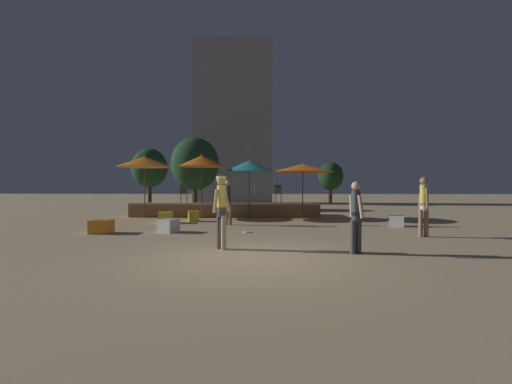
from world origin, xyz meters
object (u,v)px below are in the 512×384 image
(patio_umbrella_0, at_px, (202,161))
(cube_seat_0, at_px, (396,221))
(person_3, at_px, (221,207))
(bistro_chair_2, at_px, (257,192))
(background_tree_0, at_px, (150,168))
(person_2, at_px, (228,200))
(cube_seat_1, at_px, (169,226))
(patio_umbrella_2, at_px, (145,162))
(patio_umbrella_3, at_px, (249,166))
(cube_seat_3, at_px, (166,217))
(bistro_chair_0, at_px, (278,192))
(person_1, at_px, (356,204))
(person_0, at_px, (356,215))
(patio_umbrella_1, at_px, (303,168))
(bistro_chair_3, at_px, (184,192))
(bistro_chair_1, at_px, (223,192))
(background_tree_1, at_px, (195,164))
(person_4, at_px, (424,204))
(background_tree_2, at_px, (331,176))
(frisbee_disc, at_px, (247,232))
(cube_seat_4, at_px, (194,216))
(cube_seat_2, at_px, (102,227))

(patio_umbrella_0, xyz_separation_m, cube_seat_0, (8.12, -2.79, -2.54))
(person_3, distance_m, bistro_chair_2, 9.61)
(patio_umbrella_0, relative_size, bistro_chair_2, 3.44)
(background_tree_0, bearing_deg, person_2, -58.09)
(cube_seat_1, xyz_separation_m, person_2, (1.77, 2.19, 0.78))
(patio_umbrella_2, relative_size, patio_umbrella_3, 1.07)
(cube_seat_3, relative_size, bistro_chair_0, 0.76)
(person_1, bearing_deg, cube_seat_1, -128.35)
(bistro_chair_0, bearing_deg, cube_seat_0, 151.18)
(cube_seat_3, bearing_deg, bistro_chair_2, 44.89)
(person_0, bearing_deg, person_1, -130.02)
(patio_umbrella_1, bearing_deg, cube_seat_1, -135.87)
(patio_umbrella_1, xyz_separation_m, cube_seat_3, (-5.97, -2.02, -2.18))
(cube_seat_0, bearing_deg, bistro_chair_3, 156.21)
(cube_seat_3, distance_m, bistro_chair_0, 6.00)
(bistro_chair_2, bearing_deg, bistro_chair_1, 71.42)
(bistro_chair_2, relative_size, background_tree_0, 0.21)
(patio_umbrella_2, height_order, person_3, patio_umbrella_2)
(patio_umbrella_3, height_order, bistro_chair_0, patio_umbrella_3)
(person_2, distance_m, background_tree_1, 10.10)
(person_1, relative_size, person_3, 0.90)
(bistro_chair_3, bearing_deg, person_1, 149.06)
(person_4, xyz_separation_m, background_tree_0, (-13.59, 14.58, 1.87))
(person_2, height_order, bistro_chair_1, person_2)
(patio_umbrella_0, distance_m, person_1, 7.37)
(patio_umbrella_1, bearing_deg, cube_seat_0, -41.10)
(cube_seat_0, bearing_deg, bistro_chair_1, 146.33)
(patio_umbrella_2, bearing_deg, cube_seat_0, -16.01)
(cube_seat_3, bearing_deg, person_1, -5.21)
(person_3, xyz_separation_m, background_tree_1, (-3.76, 14.55, 2.01))
(bistro_chair_3, bearing_deg, person_0, 119.51)
(person_4, bearing_deg, patio_umbrella_3, 127.57)
(person_1, bearing_deg, patio_umbrella_3, 179.52)
(background_tree_0, bearing_deg, background_tree_1, -30.34)
(bistro_chair_1, height_order, background_tree_2, background_tree_2)
(person_0, bearing_deg, bistro_chair_1, -92.39)
(bistro_chair_1, xyz_separation_m, frisbee_disc, (1.70, -6.87, -1.25))
(cube_seat_4, xyz_separation_m, person_0, (5.31, -7.05, 0.67))
(patio_umbrella_3, xyz_separation_m, person_4, (5.68, -5.97, -1.51))
(patio_umbrella_1, xyz_separation_m, background_tree_1, (-6.57, 6.64, 0.64))
(patio_umbrella_0, bearing_deg, patio_umbrella_1, 1.25)
(cube_seat_2, bearing_deg, cube_seat_4, 60.38)
(cube_seat_3, height_order, background_tree_2, background_tree_2)
(patio_umbrella_2, distance_m, person_3, 9.68)
(patio_umbrella_2, distance_m, patio_umbrella_3, 5.14)
(background_tree_2, bearing_deg, person_0, -98.80)
(patio_umbrella_1, xyz_separation_m, bistro_chair_3, (-6.01, 1.22, -1.15))
(patio_umbrella_3, bearing_deg, bistro_chair_2, 77.26)
(frisbee_disc, bearing_deg, background_tree_2, 71.17)
(cube_seat_3, bearing_deg, person_2, -13.45)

